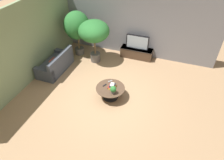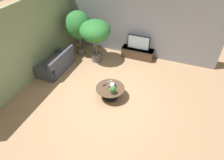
% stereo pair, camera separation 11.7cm
% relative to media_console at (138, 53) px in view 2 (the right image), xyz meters
% --- Properties ---
extents(ground_plane, '(24.00, 24.00, 0.00)m').
position_rel_media_console_xyz_m(ground_plane, '(-0.30, -2.94, -0.24)').
color(ground_plane, '#9E7A56').
extents(back_wall_stone, '(7.40, 0.12, 3.00)m').
position_rel_media_console_xyz_m(back_wall_stone, '(-0.30, 0.32, 1.26)').
color(back_wall_stone, slate).
rests_on(back_wall_stone, ground).
extents(side_wall_left, '(0.12, 7.40, 3.00)m').
position_rel_media_console_xyz_m(side_wall_left, '(-3.56, -2.74, 1.26)').
color(side_wall_left, gray).
rests_on(side_wall_left, ground).
extents(media_console, '(1.48, 0.50, 0.47)m').
position_rel_media_console_xyz_m(media_console, '(0.00, 0.00, 0.00)').
color(media_console, '#473323').
rests_on(media_console, ground).
extents(television, '(1.02, 0.13, 0.66)m').
position_rel_media_console_xyz_m(television, '(0.00, -0.00, 0.55)').
color(television, black).
rests_on(television, media_console).
extents(coffee_table, '(1.03, 1.03, 0.44)m').
position_rel_media_console_xyz_m(coffee_table, '(-0.20, -2.96, 0.07)').
color(coffee_table, black).
rests_on(coffee_table, ground).
extents(couch_by_wall, '(0.84, 1.72, 0.84)m').
position_rel_media_console_xyz_m(couch_by_wall, '(-2.96, -2.18, 0.04)').
color(couch_by_wall, '#3D424C').
rests_on(couch_by_wall, ground).
extents(potted_palm_tall, '(1.15, 1.15, 2.07)m').
position_rel_media_console_xyz_m(potted_palm_tall, '(-2.65, -0.61, 1.15)').
color(potted_palm_tall, '#514C47').
rests_on(potted_palm_tall, ground).
extents(potted_palm_corner, '(1.31, 1.31, 1.91)m').
position_rel_media_console_xyz_m(potted_palm_corner, '(-1.68, -0.92, 1.16)').
color(potted_palm_corner, '#514C47').
rests_on(potted_palm_corner, ground).
extents(potted_plant_tabletop, '(0.22, 0.22, 0.29)m').
position_rel_media_console_xyz_m(potted_plant_tabletop, '(-0.02, -3.19, 0.36)').
color(potted_plant_tabletop, '#514C47').
rests_on(potted_plant_tabletop, coffee_table).
extents(book_stack, '(0.27, 0.31, 0.14)m').
position_rel_media_console_xyz_m(book_stack, '(-0.15, -2.92, 0.26)').
color(book_stack, gold).
rests_on(book_stack, coffee_table).
extents(remote_black, '(0.10, 0.16, 0.02)m').
position_rel_media_console_xyz_m(remote_black, '(-0.44, -2.91, 0.21)').
color(remote_black, black).
rests_on(remote_black, coffee_table).
extents(remote_silver, '(0.14, 0.15, 0.02)m').
position_rel_media_console_xyz_m(remote_silver, '(-0.33, -2.62, 0.21)').
color(remote_silver, gray).
rests_on(remote_silver, coffee_table).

